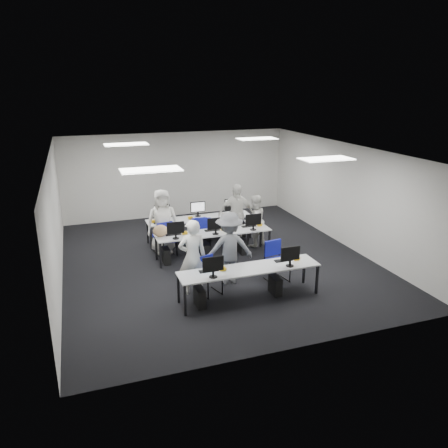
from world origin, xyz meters
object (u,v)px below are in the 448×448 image
object	(u,v)px
chair_2	(170,245)
student_0	(193,257)
chair_7	(234,233)
student_3	(236,215)
student_2	(163,222)
chair_4	(238,236)
desk_mid	(214,234)
chair_6	(203,237)
desk_front	(249,270)
chair_5	(163,243)
chair_0	(210,282)
chair_1	(277,269)
chair_3	(201,240)
student_1	(254,221)
photographer	(229,248)

from	to	relation	value
chair_2	student_0	xyz separation A→B (m)	(-0.02, -2.55, 0.62)
chair_7	student_3	xyz separation A→B (m)	(0.01, -0.15, 0.63)
student_2	chair_4	bearing A→B (deg)	-1.44
desk_mid	chair_6	world-z (taller)	chair_6
chair_4	chair_7	bearing A→B (deg)	85.56
desk_front	chair_5	size ratio (longest dim) A/B	3.27
chair_4	student_2	size ratio (longest dim) A/B	0.48
chair_0	chair_6	size ratio (longest dim) A/B	0.91
chair_6	chair_4	bearing A→B (deg)	6.14
desk_mid	chair_1	bearing A→B (deg)	-63.05
chair_5	desk_mid	bearing A→B (deg)	-38.27
desk_front	chair_3	size ratio (longest dim) A/B	3.53
student_2	chair_5	bearing A→B (deg)	-101.95
chair_2	chair_6	size ratio (longest dim) A/B	0.87
desk_front	student_1	distance (m)	3.37
student_3	chair_6	bearing A→B (deg)	178.99
chair_3	student_2	size ratio (longest dim) A/B	0.49
chair_5	chair_6	world-z (taller)	chair_5
chair_6	chair_7	bearing A→B (deg)	17.88
chair_6	chair_5	bearing A→B (deg)	-157.10
chair_1	photographer	size ratio (longest dim) A/B	0.55
chair_1	photographer	world-z (taller)	photographer
chair_2	chair_0	bearing A→B (deg)	-70.13
photographer	desk_front	bearing A→B (deg)	106.59
chair_7	student_0	world-z (taller)	student_0
chair_0	chair_1	size ratio (longest dim) A/B	0.89
student_2	student_1	bearing A→B (deg)	-5.40
chair_2	student_3	world-z (taller)	student_3
chair_5	student_2	distance (m)	0.62
chair_3	student_3	xyz separation A→B (m)	(1.10, 0.06, 0.64)
desk_front	chair_6	size ratio (longest dim) A/B	3.35
chair_5	chair_3	bearing A→B (deg)	-11.07
desk_front	student_3	world-z (taller)	student_3
desk_mid	chair_3	size ratio (longest dim) A/B	3.53
desk_front	desk_mid	size ratio (longest dim) A/B	1.00
desk_front	chair_4	bearing A→B (deg)	73.36
chair_6	student_1	world-z (taller)	student_1
chair_2	chair_4	distance (m)	2.07
chair_4	chair_5	size ratio (longest dim) A/B	0.91
chair_1	chair_2	size ratio (longest dim) A/B	1.18
chair_1	student_2	xyz separation A→B (m)	(-2.24, 2.76, 0.61)
chair_4	chair_6	world-z (taller)	chair_6
desk_front	chair_3	world-z (taller)	chair_3
chair_0	student_3	bearing A→B (deg)	42.56
desk_mid	chair_3	world-z (taller)	chair_3
chair_2	chair_6	world-z (taller)	chair_6
chair_1	chair_5	xyz separation A→B (m)	(-2.26, 2.68, -0.00)
student_1	student_2	distance (m)	2.68
student_3	student_0	bearing A→B (deg)	-121.23
desk_front	chair_0	distance (m)	1.01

